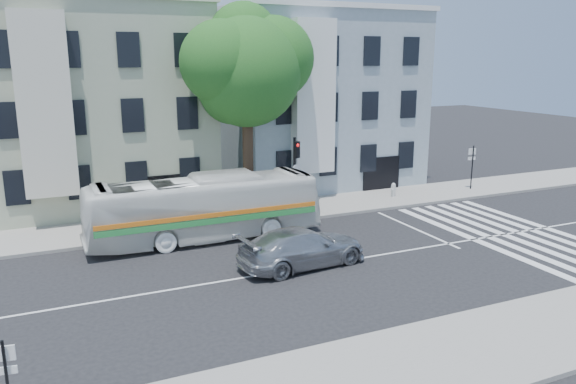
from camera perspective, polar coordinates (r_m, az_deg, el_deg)
ground at (r=23.10m, az=3.42°, el=-7.40°), size 120.00×120.00×0.00m
sidewalk_far at (r=30.03m, az=-3.66°, el=-2.29°), size 80.00×4.00×0.15m
sidewalk_near at (r=17.06m, az=16.44°, el=-15.66°), size 80.00×4.00×0.15m
building_left at (r=34.33m, az=-19.19°, el=8.20°), size 12.00×10.00×11.00m
building_right at (r=38.22m, az=2.43°, el=9.39°), size 12.00×10.00×11.00m
street_tree at (r=29.61m, az=-4.29°, el=12.69°), size 7.30×5.90×11.10m
bus at (r=26.07m, az=-8.49°, el=-1.60°), size 2.59×10.81×3.01m
sedan at (r=22.73m, az=1.48°, el=-5.63°), size 2.75×5.59×1.57m
hedge at (r=27.30m, az=-9.59°, el=-3.14°), size 8.48×2.63×0.70m
traffic_signal at (r=29.12m, az=0.76°, el=2.62°), size 0.42×0.53×4.23m
fire_hydrant at (r=34.02m, az=10.65°, el=0.26°), size 0.47×0.31×0.83m
near_sign_pole at (r=13.68m, az=-26.65°, el=-16.57°), size 0.44×0.19×2.44m
far_sign_pole at (r=37.00m, az=18.20°, el=2.94°), size 0.49×0.21×2.76m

